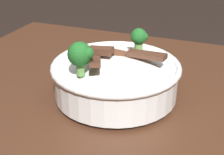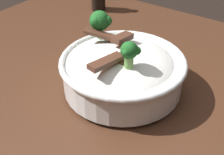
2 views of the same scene
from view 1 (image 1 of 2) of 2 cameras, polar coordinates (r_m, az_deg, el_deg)
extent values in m
cube|color=#472819|center=(0.58, 9.78, -10.98)|extent=(1.15, 0.93, 0.04)
cube|color=#472819|center=(1.27, -10.42, -10.64)|extent=(0.08, 0.08, 0.77)
cylinder|color=white|center=(0.67, 0.65, -3.12)|extent=(0.12, 0.12, 0.01)
cylinder|color=white|center=(0.65, 0.67, -0.44)|extent=(0.24, 0.24, 0.06)
torus|color=white|center=(0.64, 0.68, 2.04)|extent=(0.25, 0.25, 0.01)
ellipsoid|color=white|center=(0.64, 0.68, 1.11)|extent=(0.21, 0.21, 0.07)
cube|color=#563323|center=(0.58, -2.92, 2.82)|extent=(0.05, 0.08, 0.02)
cube|color=brown|center=(0.63, 1.91, 3.97)|extent=(0.06, 0.03, 0.02)
cube|color=#563323|center=(0.61, -2.07, 4.69)|extent=(0.05, 0.02, 0.02)
cube|color=#563323|center=(0.61, 5.95, 3.89)|extent=(0.08, 0.03, 0.01)
cylinder|color=#5B9947|center=(0.57, -5.48, 1.57)|extent=(0.01, 0.01, 0.03)
sphere|color=#1E6023|center=(0.56, -5.60, 4.02)|extent=(0.04, 0.04, 0.04)
sphere|color=#1E6023|center=(0.56, -3.99, 4.36)|extent=(0.02, 0.02, 0.02)
sphere|color=#1E6023|center=(0.57, -5.51, 4.71)|extent=(0.02, 0.02, 0.02)
cylinder|color=#7AB256|center=(0.65, 4.57, 4.96)|extent=(0.02, 0.02, 0.03)
sphere|color=#1E6023|center=(0.64, 4.65, 7.09)|extent=(0.03, 0.03, 0.03)
sphere|color=#1E6023|center=(0.63, 5.58, 7.05)|extent=(0.02, 0.02, 0.02)
sphere|color=#1E6023|center=(0.65, 4.29, 7.38)|extent=(0.02, 0.02, 0.02)
camera|label=2|loc=(0.84, 39.98, 24.59)|focal=47.67mm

